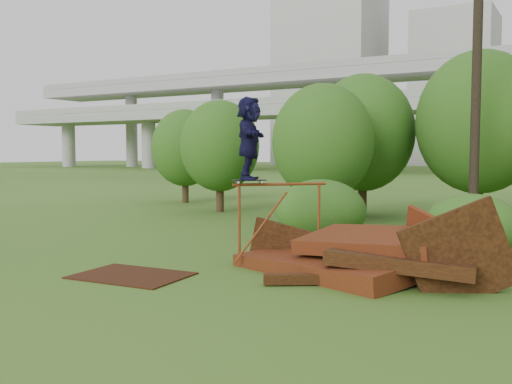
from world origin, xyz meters
The scene contains 16 objects.
ground centered at (0.00, 0.00, 0.00)m, with size 240.00×240.00×0.00m, color #2D5116.
scrap_pile centered at (1.82, 1.76, 0.38)m, with size 5.86×3.65×2.18m.
grind_rail centered at (-0.16, 1.97, 1.27)m, with size 1.57×1.61×1.83m.
skateboard centered at (-0.66, 1.46, 1.89)m, with size 0.66×0.68×0.08m.
skater centered at (-0.66, 1.46, 2.82)m, with size 1.69×0.54×1.82m, color #121035.
flat_plate centered at (-2.16, -0.68, 0.01)m, with size 2.21×1.58×0.03m, color black.
tree_0 centered at (-7.57, 10.64, 2.77)m, with size 3.33×3.33×4.69m.
tree_1 centered at (-1.91, 12.33, 3.27)m, with size 4.01×4.01×5.58m.
tree_2 centered at (-1.98, 8.53, 2.85)m, with size 3.43×3.43×4.83m.
tree_3 centered at (2.44, 12.12, 3.56)m, with size 4.40×4.40×6.10m.
tree_6 centered at (-11.52, 13.44, 2.72)m, with size 3.32×3.32×4.64m.
shrub_left centered at (-0.62, 5.27, 0.88)m, with size 2.55×2.36×1.77m, color #1D4312.
shrub_right centered at (3.47, 4.67, 0.77)m, with size 2.19×2.01×1.55m, color #1D4312.
utility_pole centered at (2.84, 8.74, 4.94)m, with size 1.40×0.28×9.73m.
building_left centered at (-38.00, 95.00, 17.50)m, with size 18.00×16.00×35.00m, color #9E9E99.
building_right centered at (-16.00, 102.00, 14.00)m, with size 14.00×14.00×28.00m, color #9E9E99.
Camera 1 is at (5.75, -9.28, 2.51)m, focal length 40.00 mm.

